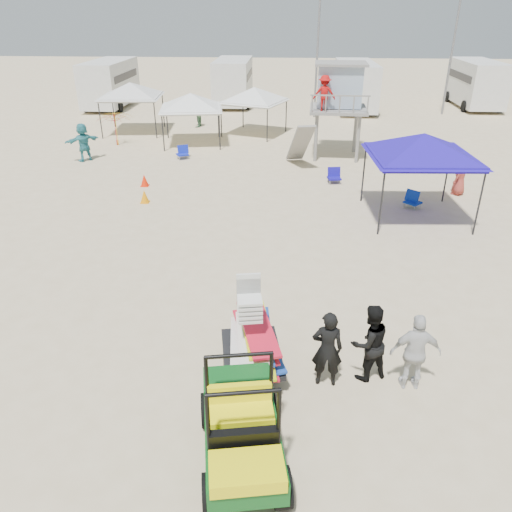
# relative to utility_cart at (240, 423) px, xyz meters

# --- Properties ---
(ground) EXTENTS (140.00, 140.00, 0.00)m
(ground) POSITION_rel_utility_cart_xyz_m (-0.56, 2.06, -0.85)
(ground) COLOR beige
(ground) RESTS_ON ground
(utility_cart) EXTENTS (1.58, 2.58, 1.83)m
(utility_cart) POSITION_rel_utility_cart_xyz_m (0.00, 0.00, 0.00)
(utility_cart) COLOR #0B4B17
(utility_cart) RESTS_ON ground
(surf_trailer) EXTENTS (1.44, 2.26, 1.98)m
(surf_trailer) POSITION_rel_utility_cart_xyz_m (0.01, 2.33, -0.05)
(surf_trailer) COLOR black
(surf_trailer) RESTS_ON ground
(man_left) EXTENTS (0.61, 0.41, 1.68)m
(man_left) POSITION_rel_utility_cart_xyz_m (1.52, 2.03, -0.02)
(man_left) COLOR black
(man_left) RESTS_ON ground
(man_mid) EXTENTS (1.00, 0.91, 1.68)m
(man_mid) POSITION_rel_utility_cart_xyz_m (2.37, 2.28, -0.01)
(man_mid) COLOR black
(man_mid) RESTS_ON ground
(man_right) EXTENTS (0.99, 0.44, 1.67)m
(man_right) POSITION_rel_utility_cart_xyz_m (3.22, 2.03, -0.02)
(man_right) COLOR silver
(man_right) RESTS_ON ground
(lifeguard_tower) EXTENTS (2.84, 2.84, 4.34)m
(lifeguard_tower) POSITION_rel_utility_cart_xyz_m (2.98, 19.22, 2.38)
(lifeguard_tower) COLOR gray
(lifeguard_tower) RESTS_ON ground
(canopy_blue) EXTENTS (3.49, 3.49, 3.40)m
(canopy_blue) POSITION_rel_utility_cart_xyz_m (5.23, 11.17, 2.00)
(canopy_blue) COLOR black
(canopy_blue) RESTS_ON ground
(canopy_white_a) EXTENTS (3.50, 3.50, 3.09)m
(canopy_white_a) POSITION_rel_utility_cart_xyz_m (-4.55, 21.22, 1.69)
(canopy_white_a) COLOR black
(canopy_white_a) RESTS_ON ground
(canopy_white_b) EXTENTS (3.50, 3.50, 3.27)m
(canopy_white_b) POSITION_rel_utility_cart_xyz_m (-8.51, 23.74, 1.87)
(canopy_white_b) COLOR black
(canopy_white_b) RESTS_ON ground
(canopy_white_c) EXTENTS (3.91, 3.91, 3.08)m
(canopy_white_c) POSITION_rel_utility_cart_xyz_m (-1.31, 23.69, 1.68)
(canopy_white_c) COLOR black
(canopy_white_c) RESTS_ON ground
(umbrella_a) EXTENTS (2.37, 2.39, 1.68)m
(umbrella_a) POSITION_rel_utility_cart_xyz_m (-8.65, 20.61, -0.02)
(umbrella_a) COLOR red
(umbrella_a) RESTS_ON ground
(umbrella_b) EXTENTS (2.76, 2.77, 1.80)m
(umbrella_b) POSITION_rel_utility_cart_xyz_m (-8.54, 20.60, 0.05)
(umbrella_b) COLOR gold
(umbrella_b) RESTS_ON ground
(cone_near) EXTENTS (0.34, 0.34, 0.50)m
(cone_near) POSITION_rel_utility_cart_xyz_m (-5.32, 13.93, -0.60)
(cone_near) COLOR red
(cone_near) RESTS_ON ground
(cone_far) EXTENTS (0.34, 0.34, 0.50)m
(cone_far) POSITION_rel_utility_cart_xyz_m (-4.80, 11.98, -0.60)
(cone_far) COLOR orange
(cone_far) RESTS_ON ground
(beach_chair_a) EXTENTS (0.71, 0.79, 0.64)m
(beach_chair_a) POSITION_rel_utility_cart_xyz_m (-4.53, 18.28, -0.54)
(beach_chair_a) COLOR #1020B1
(beach_chair_a) RESTS_ON ground
(beach_chair_b) EXTENTS (0.61, 0.65, 0.64)m
(beach_chair_b) POSITION_rel_utility_cart_xyz_m (2.69, 14.91, -0.54)
(beach_chair_b) COLOR #150D96
(beach_chair_b) RESTS_ON ground
(beach_chair_c) EXTENTS (0.74, 0.86, 0.64)m
(beach_chair_c) POSITION_rel_utility_cart_xyz_m (5.40, 12.14, -0.54)
(beach_chair_c) COLOR navy
(beach_chair_c) RESTS_ON ground
(rv_far_left) EXTENTS (2.64, 6.80, 3.25)m
(rv_far_left) POSITION_rel_utility_cart_xyz_m (-12.56, 32.06, 0.95)
(rv_far_left) COLOR silver
(rv_far_left) RESTS_ON ground
(rv_mid_left) EXTENTS (2.65, 6.50, 3.25)m
(rv_mid_left) POSITION_rel_utility_cart_xyz_m (-3.56, 33.56, 0.95)
(rv_mid_left) COLOR silver
(rv_mid_left) RESTS_ON ground
(rv_mid_right) EXTENTS (2.64, 7.00, 3.25)m
(rv_mid_right) POSITION_rel_utility_cart_xyz_m (5.44, 32.06, 0.95)
(rv_mid_right) COLOR silver
(rv_mid_right) RESTS_ON ground
(rv_far_right) EXTENTS (2.64, 6.60, 3.25)m
(rv_far_right) POSITION_rel_utility_cart_xyz_m (14.44, 33.56, 0.95)
(rv_far_right) COLOR silver
(rv_far_right) RESTS_ON ground
(light_pole_left) EXTENTS (0.14, 0.14, 8.00)m
(light_pole_left) POSITION_rel_utility_cart_xyz_m (2.44, 29.06, 3.15)
(light_pole_left) COLOR slate
(light_pole_left) RESTS_ON ground
(light_pole_right) EXTENTS (0.14, 0.14, 8.00)m
(light_pole_right) POSITION_rel_utility_cart_xyz_m (11.44, 30.56, 3.15)
(light_pole_right) COLOR slate
(light_pole_right) RESTS_ON ground
(distant_beachgoers) EXTENTS (18.02, 12.62, 1.83)m
(distant_beachgoers) POSITION_rel_utility_cart_xyz_m (-4.63, 18.93, 0.02)
(distant_beachgoers) COLOR teal
(distant_beachgoers) RESTS_ON ground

